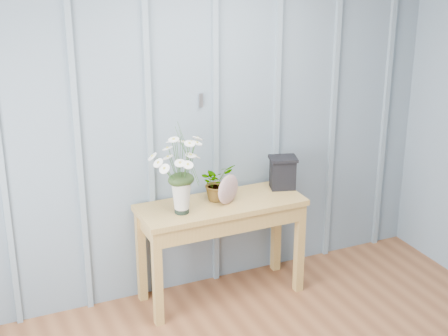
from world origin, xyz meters
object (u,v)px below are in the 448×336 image
sideboard (221,217)px  felt_disc_vessel (228,189)px  daisy_vase (181,159)px  carved_box (283,172)px

sideboard → felt_disc_vessel: 0.23m
daisy_vase → felt_disc_vessel: bearing=2.1°
daisy_vase → sideboard: bearing=8.7°
sideboard → felt_disc_vessel: (0.04, -0.04, 0.22)m
daisy_vase → carved_box: size_ratio=2.58×
sideboard → carved_box: bearing=6.7°
felt_disc_vessel → carved_box: 0.50m
felt_disc_vessel → daisy_vase: bearing=154.3°
carved_box → sideboard: bearing=-173.3°
daisy_vase → carved_box: bearing=7.4°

